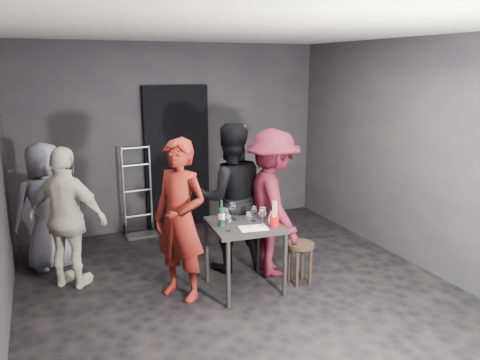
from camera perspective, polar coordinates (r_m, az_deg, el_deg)
name	(u,v)px	position (r m, az deg, el deg)	size (l,w,h in m)	color
floor	(244,295)	(5.11, 0.45, -13.87)	(4.50, 5.00, 0.02)	black
ceiling	(244,29)	(4.54, 0.52, 17.95)	(4.50, 5.00, 0.02)	silver
wall_back	(175,137)	(6.96, -7.91, 5.22)	(4.50, 0.04, 2.70)	black
wall_front	(440,269)	(2.66, 23.17, -9.94)	(4.50, 0.04, 2.70)	black
wall_right	(418,155)	(5.90, 20.92, 2.91)	(0.04, 5.00, 2.70)	black
doorway	(177,158)	(6.95, -7.69, 2.71)	(0.95, 0.10, 2.10)	black
wallbox_upper	(230,128)	(7.17, -1.23, 6.40)	(0.12, 0.06, 0.12)	#B7B7B2
wallbox_lower	(242,130)	(7.26, 0.24, 6.09)	(0.10, 0.06, 0.14)	#B7B7B2
hand_truck	(140,219)	(6.88, -12.14, -4.68)	(0.43, 0.36, 1.28)	#B2B2B7
tasting_table	(245,232)	(4.99, 0.57, -6.36)	(0.72, 0.72, 0.75)	black
stool	(300,252)	(5.27, 7.36, -8.74)	(0.31, 0.31, 0.47)	black
server_red	(180,210)	(4.78, -7.36, -3.71)	(0.69, 0.45, 1.88)	maroon
woman_black	(230,186)	(5.41, -1.21, -0.72)	(0.99, 0.54, 2.03)	black
man_maroon	(273,194)	(5.31, 3.99, -1.70)	(1.23, 0.57, 1.91)	#460D18
bystander_cream	(68,216)	(5.34, -20.27, -4.12)	(0.95, 0.45, 1.62)	beige
bystander_grey	(47,205)	(5.95, -22.50, -2.88)	(0.76, 0.41, 1.55)	slate
tasting_mat	(253,228)	(4.81, 1.65, -5.88)	(0.28, 0.19, 0.00)	white
wine_glass_a	(228,222)	(4.71, -1.47, -5.14)	(0.07, 0.07, 0.19)	white
wine_glass_b	(226,215)	(4.94, -1.72, -4.28)	(0.07, 0.07, 0.18)	white
wine_glass_c	(233,211)	(5.03, -0.89, -3.74)	(0.08, 0.08, 0.21)	white
wine_glass_d	(249,219)	(4.82, 1.11, -4.77)	(0.07, 0.07, 0.18)	white
wine_glass_e	(263,216)	(4.84, 2.77, -4.39)	(0.08, 0.08, 0.22)	white
wine_glass_f	(254,213)	(5.00, 1.73, -4.06)	(0.07, 0.07, 0.18)	white
wine_bottle	(222,216)	(4.84, -2.27, -4.42)	(0.07, 0.07, 0.28)	black
breadstick_cup	(275,214)	(4.85, 4.23, -4.15)	(0.09, 0.09, 0.29)	#B60308
reserved_card	(270,217)	(4.99, 3.72, -4.56)	(0.08, 0.13, 0.10)	white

